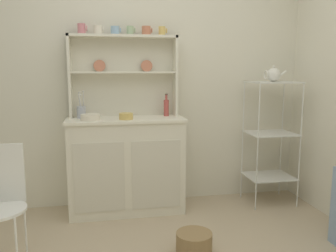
% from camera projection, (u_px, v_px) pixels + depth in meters
% --- Properties ---
extents(wall_back, '(3.84, 0.05, 2.50)m').
position_uv_depth(wall_back, '(144.00, 78.00, 3.49)').
color(wall_back, silver).
rests_on(wall_back, ground).
extents(hutch_cabinet, '(1.08, 0.45, 0.89)m').
position_uv_depth(hutch_cabinet, '(126.00, 164.00, 3.33)').
color(hutch_cabinet, silver).
rests_on(hutch_cabinet, ground).
extents(hutch_shelf_unit, '(1.00, 0.18, 0.76)m').
position_uv_depth(hutch_shelf_unit, '(123.00, 70.00, 3.35)').
color(hutch_shelf_unit, silver).
rests_on(hutch_shelf_unit, hutch_cabinet).
extents(bakers_rack, '(0.45, 0.38, 1.21)m').
position_uv_depth(bakers_rack, '(271.00, 130.00, 3.50)').
color(bakers_rack, silver).
rests_on(bakers_rack, ground).
extents(floor_basket, '(0.26, 0.26, 0.16)m').
position_uv_depth(floor_basket, '(194.00, 243.00, 2.58)').
color(floor_basket, '#93754C').
rests_on(floor_basket, ground).
extents(cup_rose_0, '(0.08, 0.07, 0.09)m').
position_uv_depth(cup_rose_0, '(82.00, 29.00, 3.19)').
color(cup_rose_0, '#D17A84').
rests_on(cup_rose_0, hutch_shelf_unit).
extents(cup_cream_1, '(0.09, 0.08, 0.08)m').
position_uv_depth(cup_cream_1, '(98.00, 30.00, 3.21)').
color(cup_cream_1, silver).
rests_on(cup_cream_1, hutch_shelf_unit).
extents(cup_sky_2, '(0.09, 0.08, 0.08)m').
position_uv_depth(cup_sky_2, '(115.00, 30.00, 3.24)').
color(cup_sky_2, '#8EB2D1').
rests_on(cup_sky_2, hutch_shelf_unit).
extents(cup_sage_3, '(0.08, 0.07, 0.08)m').
position_uv_depth(cup_sage_3, '(130.00, 31.00, 3.27)').
color(cup_sage_3, '#9EB78E').
rests_on(cup_sage_3, hutch_shelf_unit).
extents(cup_terracotta_4, '(0.10, 0.08, 0.08)m').
position_uv_depth(cup_terracotta_4, '(146.00, 31.00, 3.30)').
color(cup_terracotta_4, '#C67556').
rests_on(cup_terracotta_4, hutch_shelf_unit).
extents(cup_gold_5, '(0.08, 0.06, 0.08)m').
position_uv_depth(cup_gold_5, '(162.00, 31.00, 3.32)').
color(cup_gold_5, '#DBB760').
rests_on(cup_gold_5, hutch_shelf_unit).
extents(bowl_mixing_large, '(0.17, 0.17, 0.05)m').
position_uv_depth(bowl_mixing_large, '(90.00, 117.00, 3.13)').
color(bowl_mixing_large, silver).
rests_on(bowl_mixing_large, hutch_cabinet).
extents(bowl_floral_medium, '(0.12, 0.12, 0.06)m').
position_uv_depth(bowl_floral_medium, '(126.00, 116.00, 3.19)').
color(bowl_floral_medium, '#DBB760').
rests_on(bowl_floral_medium, hutch_cabinet).
extents(jam_bottle, '(0.05, 0.05, 0.21)m').
position_uv_depth(jam_bottle, '(166.00, 107.00, 3.41)').
color(jam_bottle, '#B74C47').
rests_on(jam_bottle, hutch_cabinet).
extents(utensil_jar, '(0.08, 0.08, 0.25)m').
position_uv_depth(utensil_jar, '(81.00, 112.00, 3.25)').
color(utensil_jar, '#B2B7C6').
rests_on(utensil_jar, hutch_cabinet).
extents(porcelain_teapot, '(0.22, 0.13, 0.15)m').
position_uv_depth(porcelain_teapot, '(273.00, 75.00, 3.42)').
color(porcelain_teapot, white).
rests_on(porcelain_teapot, bakers_rack).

